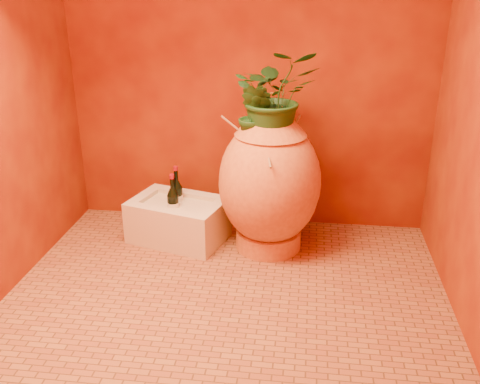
# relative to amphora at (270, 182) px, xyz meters

# --- Properties ---
(floor) EXTENTS (2.50, 2.50, 0.00)m
(floor) POSITION_rel_amphora_xyz_m (-0.19, -0.58, -0.47)
(floor) COLOR brown
(floor) RESTS_ON ground
(wall_back) EXTENTS (2.50, 0.02, 2.50)m
(wall_back) POSITION_rel_amphora_xyz_m (-0.19, 0.42, 0.78)
(wall_back) COLOR #5B0F05
(wall_back) RESTS_ON ground
(amphora) EXTENTS (0.84, 0.84, 0.94)m
(amphora) POSITION_rel_amphora_xyz_m (0.00, 0.00, 0.00)
(amphora) COLOR #C77C38
(amphora) RESTS_ON floor
(stone_basin) EXTENTS (0.70, 0.58, 0.29)m
(stone_basin) POSITION_rel_amphora_xyz_m (-0.62, 0.03, -0.33)
(stone_basin) COLOR beige
(stone_basin) RESTS_ON floor
(wine_bottle_a) EXTENTS (0.07, 0.07, 0.30)m
(wine_bottle_a) POSITION_rel_amphora_xyz_m (-0.66, 0.07, -0.20)
(wine_bottle_a) COLOR black
(wine_bottle_a) RESTS_ON stone_basin
(wine_bottle_b) EXTENTS (0.08, 0.08, 0.34)m
(wine_bottle_b) POSITION_rel_amphora_xyz_m (-0.64, 0.11, -0.19)
(wine_bottle_b) COLOR black
(wine_bottle_b) RESTS_ON stone_basin
(wine_bottle_c) EXTENTS (0.08, 0.08, 0.33)m
(wine_bottle_c) POSITION_rel_amphora_xyz_m (-0.64, -0.01, -0.19)
(wine_bottle_c) COLOR black
(wine_bottle_c) RESTS_ON stone_basin
(wall_tap) EXTENTS (0.07, 0.15, 0.16)m
(wall_tap) POSITION_rel_amphora_xyz_m (-0.02, 0.33, 0.43)
(wall_tap) COLOR #B27B29
(wall_tap) RESTS_ON wall_back
(plant_main) EXTENTS (0.59, 0.54, 0.56)m
(plant_main) POSITION_rel_amphora_xyz_m (0.02, 0.00, 0.56)
(plant_main) COLOR #17421A
(plant_main) RESTS_ON amphora
(plant_side) EXTENTS (0.28, 0.27, 0.40)m
(plant_side) POSITION_rel_amphora_xyz_m (-0.09, -0.06, 0.44)
(plant_side) COLOR #17421A
(plant_side) RESTS_ON amphora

